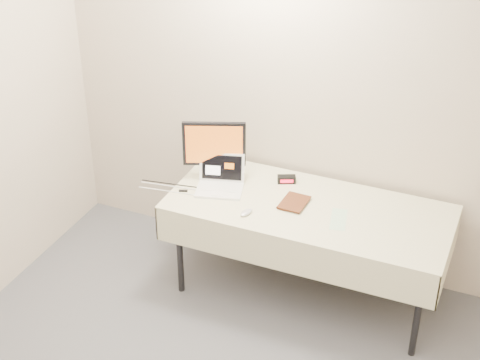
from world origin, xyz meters
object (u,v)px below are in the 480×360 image
at_px(laptop, 220,181).
at_px(monitor, 214,147).
at_px(table, 309,214).
at_px(book, 283,187).

relative_size(laptop, monitor, 0.84).
bearing_deg(monitor, laptop, -66.85).
xyz_separation_m(laptop, monitor, (-0.08, 0.08, 0.21)).
height_order(table, laptop, laptop).
xyz_separation_m(table, book, (-0.18, -0.01, 0.17)).
bearing_deg(book, laptop, -177.94).
bearing_deg(laptop, book, -15.84).
distance_m(laptop, monitor, 0.23).
bearing_deg(monitor, book, -30.37).
relative_size(table, book, 8.41).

